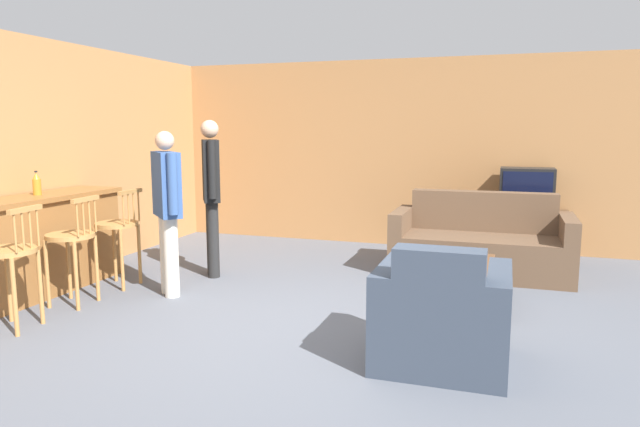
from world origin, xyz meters
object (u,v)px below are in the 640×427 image
Objects in this scene: bar_chair_near at (10,260)px; person_by_window at (211,188)px; bar_chair_mid at (72,243)px; tv at (527,189)px; bottle at (37,184)px; couch_far at (481,245)px; person_by_counter at (167,204)px; coffee_table at (462,269)px; bar_chair_far at (118,231)px; armchair_near at (442,319)px; tv_unit at (524,234)px.

person_by_window is at bearing 70.70° from bar_chair_near.
tv is at bearing 40.17° from bar_chair_mid.
bar_chair_mid is 0.83m from bottle.
bottle reaches higher than couch_far.
person_by_counter reaches higher than bar_chair_near.
couch_far is 3.00× the size of tv.
bar_chair_mid is at bearing -162.01° from coffee_table.
tv reaches higher than couch_far.
bottle is at bearing -139.76° from person_by_window.
couch_far is (3.59, 2.42, -0.27)m from bar_chair_mid.
bar_chair_near is 1.37m from bar_chair_far.
bar_chair_near is 2.22m from person_by_window.
coffee_table is at bearing 12.25° from bottle.
bottle reaches higher than coffee_table.
person_by_window is at bearing -159.74° from couch_far.
bottle reaches higher than bar_chair_near.
bottle is 1.33m from person_by_counter.
person_by_window reaches higher than tv.
armchair_near is 1.37× the size of tv.
bar_chair_near is 1.00× the size of bar_chair_far.
bar_chair_mid is 0.63× the size of person_by_counter.
coffee_table is at bearing 89.01° from armchair_near.
person_by_counter is (-3.41, -2.88, 0.03)m from tv.
coffee_table is at bearing -4.91° from person_by_window.
bar_chair_mid is at bearing -117.91° from person_by_window.
armchair_near is 0.86× the size of tv_unit.
tv is at bearing 45.43° from bar_chair_near.
bar_chair_near is 1.08× the size of coffee_table.
tv reaches higher than bar_chair_far.
coffee_table is at bearing -104.78° from tv.
couch_far reaches higher than armchair_near.
bar_chair_near is 0.59× the size of person_by_window.
tv is 0.40× the size of person_by_counter.
person_by_counter is at bearing -8.64° from bar_chair_far.
bottle is 1.74m from person_by_window.
bar_chair_mid is at bearing -139.83° from tv.
tv_unit reaches higher than coffee_table.
tv_unit is 4.51m from person_by_counter.
coffee_table is (3.47, 0.46, -0.25)m from bar_chair_far.
tv is at bearing 31.80° from person_by_window.
bar_chair_far is 4.00m from couch_far.
coffee_table is 0.59× the size of person_by_counter.
armchair_near is 2.97m from person_by_counter.
bar_chair_far is 0.98× the size of tv_unit.
bottle reaches higher than bar_chair_mid.
tv_unit is at bearing 34.26° from bar_chair_far.
tv_unit is at bearing 45.46° from bar_chair_near.
bottle is (-0.60, -0.43, 0.52)m from bar_chair_far.
bar_chair_mid is 0.67m from bar_chair_far.
person_by_counter is at bearing 162.29° from armchair_near.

